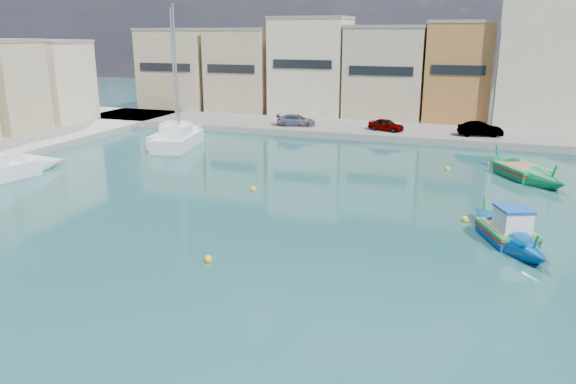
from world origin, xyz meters
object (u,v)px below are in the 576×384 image
at_px(church_block, 556,41).
at_px(luzzu_blue_cabin, 507,234).
at_px(yacht_midnorth, 185,138).
at_px(yacht_mid, 14,169).
at_px(luzzu_green, 522,173).
at_px(yacht_north, 183,134).

height_order(church_block, luzzu_blue_cabin, church_block).
xyz_separation_m(yacht_midnorth, yacht_mid, (-5.22, -13.78, -0.04)).
bearing_deg(church_block, yacht_mid, -137.82).
bearing_deg(yacht_midnorth, luzzu_blue_cabin, -31.60).
xyz_separation_m(luzzu_blue_cabin, luzzu_green, (1.24, 12.80, -0.03)).
distance_m(yacht_north, yacht_mid, 15.88).
distance_m(luzzu_green, yacht_midnorth, 26.97).
bearing_deg(yacht_north, yacht_mid, -104.99).
bearing_deg(luzzu_blue_cabin, luzzu_green, 84.47).
relative_size(luzzu_green, yacht_north, 0.70).
xyz_separation_m(church_block, yacht_north, (-30.97, -16.45, -7.93)).
height_order(yacht_north, yacht_mid, yacht_north).
bearing_deg(yacht_mid, luzzu_blue_cabin, -3.62).
height_order(luzzu_blue_cabin, yacht_north, yacht_north).
bearing_deg(yacht_mid, luzzu_green, 18.71).
relative_size(church_block, yacht_north, 1.58).
bearing_deg(yacht_midnorth, church_block, 31.09).
bearing_deg(yacht_midnorth, luzzu_green, -6.24).
bearing_deg(luzzu_green, yacht_north, 170.86).
bearing_deg(yacht_midnorth, yacht_north, 125.51).
height_order(church_block, yacht_north, church_block).
height_order(luzzu_blue_cabin, yacht_midnorth, yacht_midnorth).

